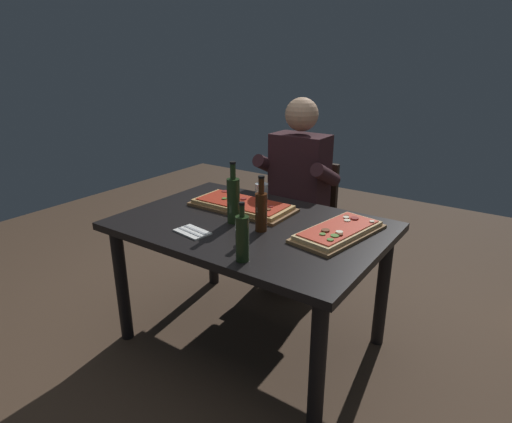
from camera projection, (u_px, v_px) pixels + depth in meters
The scene contains 11 objects.
ground_plane at pixel (251, 339), 2.53m from camera, with size 6.40×6.40×0.00m, color #4C3828.
dining_table at pixel (251, 239), 2.31m from camera, with size 1.40×0.96×0.74m.
pizza_rectangular_front at pixel (242, 205), 2.49m from camera, with size 0.61×0.29×0.05m.
pizza_rectangular_left at pixel (339, 231), 2.11m from camera, with size 0.33×0.55×0.05m.
wine_bottle_dark at pixel (242, 238), 1.82m from camera, with size 0.06×0.06×0.27m.
oil_bottle_amber at pixel (261, 210), 2.14m from camera, with size 0.06×0.06×0.29m.
vinegar_bottle_green at pixel (233, 199), 2.24m from camera, with size 0.07×0.07×0.33m.
tumbler_near_camera at pixel (262, 192), 2.67m from camera, with size 0.08×0.08×0.09m.
napkin_cutlery_set at pixel (192, 232), 2.15m from camera, with size 0.19×0.14×0.01m.
diner_chair at pixel (303, 216), 3.10m from camera, with size 0.44×0.44×0.87m.
seated_diner at pixel (296, 186), 2.92m from camera, with size 0.53×0.41×1.33m.
Camera 1 is at (1.23, -1.73, 1.57)m, focal length 29.95 mm.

